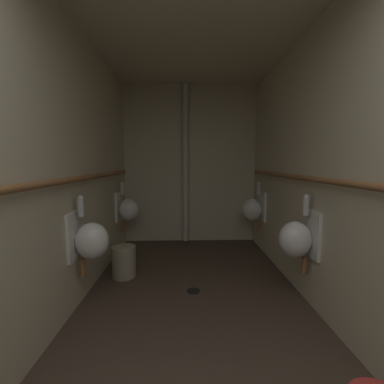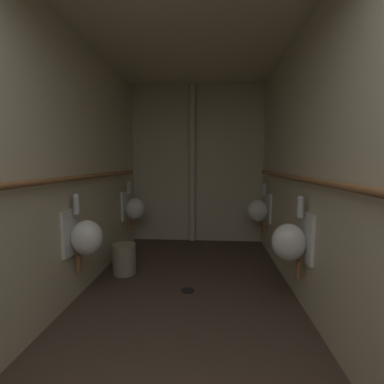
{
  "view_description": "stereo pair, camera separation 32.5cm",
  "coord_description": "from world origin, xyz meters",
  "views": [
    {
      "loc": [
        -0.09,
        -0.14,
        1.35
      ],
      "look_at": [
        0.0,
        3.09,
        0.99
      ],
      "focal_mm": 24.37,
      "sensor_mm": 36.0,
      "label": 1
    },
    {
      "loc": [
        0.24,
        -0.14,
        1.35
      ],
      "look_at": [
        0.0,
        3.09,
        0.99
      ],
      "focal_mm": 24.37,
      "sensor_mm": 36.0,
      "label": 2
    }
  ],
  "objects": [
    {
      "name": "floor",
      "position": [
        0.0,
        2.15,
        -0.04
      ],
      "size": [
        2.34,
        4.42,
        0.08
      ],
      "primitive_type": "cube",
      "color": "#47382D",
      "rests_on": "ground"
    },
    {
      "name": "urinal_right_far",
      "position": [
        0.96,
        3.75,
        0.65
      ],
      "size": [
        0.32,
        0.3,
        0.76
      ],
      "color": "white"
    },
    {
      "name": "wall_left",
      "position": [
        -1.14,
        2.15,
        1.32
      ],
      "size": [
        0.06,
        4.42,
        2.64
      ],
      "primitive_type": "cube",
      "color": "beige",
      "rests_on": "ground"
    },
    {
      "name": "ceiling",
      "position": [
        0.0,
        2.15,
        2.67
      ],
      "size": [
        2.34,
        4.42,
        0.06
      ],
      "primitive_type": "cube",
      "color": "beige"
    },
    {
      "name": "urinal_left_far",
      "position": [
        -0.96,
        3.77,
        0.65
      ],
      "size": [
        0.32,
        0.3,
        0.76
      ],
      "color": "white"
    },
    {
      "name": "wall_right",
      "position": [
        1.14,
        2.15,
        1.32
      ],
      "size": [
        0.06,
        4.42,
        2.64
      ],
      "primitive_type": "cube",
      "color": "beige",
      "rests_on": "ground"
    },
    {
      "name": "supply_pipe_left",
      "position": [
        -1.05,
        2.18,
        1.21
      ],
      "size": [
        0.06,
        3.66,
        0.06
      ],
      "color": "#936038"
    },
    {
      "name": "wall_back",
      "position": [
        0.0,
        4.33,
        1.32
      ],
      "size": [
        2.34,
        0.06,
        2.64
      ],
      "primitive_type": "cube",
      "color": "beige",
      "rests_on": "ground"
    },
    {
      "name": "standpipe_back_wall",
      "position": [
        -0.08,
        4.22,
        1.32
      ],
      "size": [
        0.1,
        0.1,
        2.59
      ],
      "primitive_type": "cylinder",
      "color": "beige",
      "rests_on": "ground"
    },
    {
      "name": "supply_pipe_right",
      "position": [
        1.05,
        2.14,
        1.21
      ],
      "size": [
        0.06,
        3.68,
        0.06
      ],
      "color": "#936038"
    },
    {
      "name": "urinal_left_mid",
      "position": [
        -0.96,
        2.2,
        0.65
      ],
      "size": [
        0.32,
        0.3,
        0.76
      ],
      "color": "white"
    },
    {
      "name": "waste_bin",
      "position": [
        -0.81,
        2.86,
        0.18
      ],
      "size": [
        0.28,
        0.28,
        0.37
      ],
      "primitive_type": "cylinder",
      "color": "#9E937A",
      "rests_on": "ground"
    },
    {
      "name": "urinal_right_mid",
      "position": [
        0.96,
        2.19,
        0.65
      ],
      "size": [
        0.32,
        0.3,
        0.76
      ],
      "color": "white"
    },
    {
      "name": "floor_drain",
      "position": [
        0.0,
        2.48,
        0.0
      ],
      "size": [
        0.14,
        0.14,
        0.01
      ],
      "primitive_type": "cylinder",
      "color": "black",
      "rests_on": "ground"
    }
  ]
}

